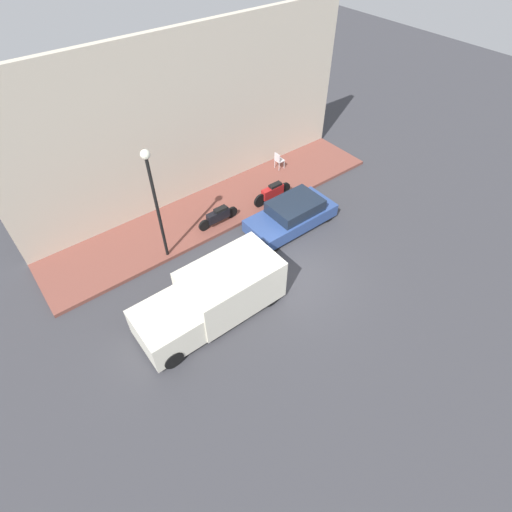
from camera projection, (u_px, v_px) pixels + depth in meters
The scene contains 9 objects.
ground_plane at pixel (295, 275), 15.74m from camera, with size 60.00×60.00×0.00m, color #38383D.
sidewalk at pixel (219, 207), 18.60m from camera, with size 3.13×16.34×0.16m.
building_facade at pixel (191, 121), 16.98m from camera, with size 0.30×16.34×7.36m.
parked_car at pixel (292, 215), 17.41m from camera, with size 1.79×4.02×1.25m.
delivery_van at pixel (212, 297), 13.74m from camera, with size 2.06×5.24×1.88m.
motorcycle_red at pixel (273, 192), 18.51m from camera, with size 0.30×2.12×0.86m.
motorcycle_black at pixel (218, 216), 17.39m from camera, with size 0.30×1.99×0.78m.
streetlamp at pixel (153, 191), 14.07m from camera, with size 0.34×0.34×4.80m.
cafe_chair at pixel (279, 160), 20.37m from camera, with size 0.40×0.40×0.89m.
Camera 1 is at (-7.35, 7.65, 11.75)m, focal length 28.00 mm.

